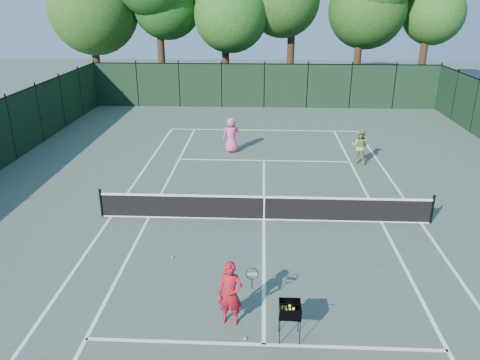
{
  "coord_description": "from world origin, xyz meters",
  "views": [
    {
      "loc": [
        -0.14,
        -14.92,
        7.38
      ],
      "look_at": [
        -0.9,
        1.0,
        1.1
      ],
      "focal_mm": 35.0,
      "sensor_mm": 36.0,
      "label": 1
    }
  ],
  "objects_px": {
    "player_pink": "(231,135)",
    "player_green": "(360,146)",
    "coach": "(231,294)",
    "loose_ball_midcourt": "(172,257)",
    "loose_ball_near_cart": "(245,339)",
    "ball_hopper": "(290,310)"
  },
  "relations": [
    {
      "from": "player_pink",
      "to": "ball_hopper",
      "type": "distance_m",
      "value": 14.01
    },
    {
      "from": "ball_hopper",
      "to": "player_pink",
      "type": "bearing_deg",
      "value": 103.49
    },
    {
      "from": "player_green",
      "to": "loose_ball_near_cart",
      "type": "relative_size",
      "value": 24.3
    },
    {
      "from": "player_pink",
      "to": "player_green",
      "type": "bearing_deg",
      "value": 153.84
    },
    {
      "from": "coach",
      "to": "loose_ball_midcourt",
      "type": "relative_size",
      "value": 24.29
    },
    {
      "from": "player_pink",
      "to": "player_green",
      "type": "relative_size",
      "value": 1.07
    },
    {
      "from": "player_pink",
      "to": "ball_hopper",
      "type": "bearing_deg",
      "value": 86.0
    },
    {
      "from": "player_green",
      "to": "loose_ball_midcourt",
      "type": "height_order",
      "value": "player_green"
    },
    {
      "from": "loose_ball_near_cart",
      "to": "loose_ball_midcourt",
      "type": "bearing_deg",
      "value": 123.63
    },
    {
      "from": "player_green",
      "to": "loose_ball_midcourt",
      "type": "xyz_separation_m",
      "value": [
        -7.25,
        -9.01,
        -0.79
      ]
    },
    {
      "from": "player_pink",
      "to": "loose_ball_near_cart",
      "type": "xyz_separation_m",
      "value": [
        1.22,
        -13.94,
        -0.85
      ]
    },
    {
      "from": "ball_hopper",
      "to": "coach",
      "type": "bearing_deg",
      "value": 164.55
    },
    {
      "from": "coach",
      "to": "ball_hopper",
      "type": "xyz_separation_m",
      "value": [
        1.38,
        -0.5,
        -0.04
      ]
    },
    {
      "from": "coach",
      "to": "loose_ball_midcourt",
      "type": "bearing_deg",
      "value": 134.21
    },
    {
      "from": "coach",
      "to": "player_green",
      "type": "bearing_deg",
      "value": 76.23
    },
    {
      "from": "ball_hopper",
      "to": "loose_ball_midcourt",
      "type": "bearing_deg",
      "value": 138.83
    },
    {
      "from": "player_pink",
      "to": "loose_ball_near_cart",
      "type": "bearing_deg",
      "value": 81.86
    },
    {
      "from": "player_pink",
      "to": "ball_hopper",
      "type": "height_order",
      "value": "player_pink"
    },
    {
      "from": "ball_hopper",
      "to": "loose_ball_midcourt",
      "type": "height_order",
      "value": "ball_hopper"
    },
    {
      "from": "player_green",
      "to": "loose_ball_midcourt",
      "type": "distance_m",
      "value": 11.59
    },
    {
      "from": "loose_ball_near_cart",
      "to": "loose_ball_midcourt",
      "type": "height_order",
      "value": "same"
    },
    {
      "from": "player_green",
      "to": "ball_hopper",
      "type": "relative_size",
      "value": 1.75
    }
  ]
}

